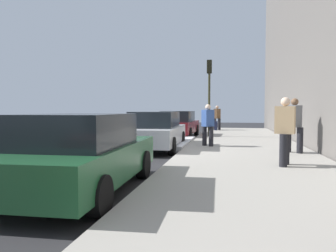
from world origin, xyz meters
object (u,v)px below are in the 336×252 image
object	(u,v)px
parked_car_maroon	(179,124)
pedestrian_blue_coat	(208,124)
pedestrian_tan_coat	(285,129)
traffic_light_pole	(209,85)
rolling_suitcase	(216,126)
parked_car_green	(83,153)
parked_car_silver	(156,131)
pedestrian_grey_coat	(294,124)
pedestrian_brown_coat	(217,117)

from	to	relation	value
parked_car_maroon	pedestrian_blue_coat	bearing A→B (deg)	-159.60
pedestrian_blue_coat	parked_car_maroon	bearing A→B (deg)	20.40
pedestrian_blue_coat	pedestrian_tan_coat	distance (m)	4.62
traffic_light_pole	rolling_suitcase	xyz separation A→B (m)	(5.20, -0.18, -2.47)
parked_car_green	traffic_light_pole	world-z (taller)	traffic_light_pole
parked_car_maroon	pedestrian_tan_coat	size ratio (longest dim) A/B	2.60
parked_car_green	rolling_suitcase	size ratio (longest dim) A/B	4.47
parked_car_silver	traffic_light_pole	distance (m)	5.68
pedestrian_grey_coat	pedestrian_tan_coat	distance (m)	2.72
pedestrian_brown_coat	rolling_suitcase	world-z (taller)	pedestrian_brown_coat
traffic_light_pole	parked_car_maroon	bearing A→B (deg)	62.52
parked_car_green	rolling_suitcase	world-z (taller)	parked_car_green
parked_car_silver	pedestrian_tan_coat	world-z (taller)	pedestrian_tan_coat
parked_car_silver	traffic_light_pole	bearing A→B (deg)	-19.92
parked_car_green	parked_car_maroon	bearing A→B (deg)	0.44
pedestrian_brown_coat	rolling_suitcase	xyz separation A→B (m)	(-0.41, 0.06, -0.60)
parked_car_green	pedestrian_tan_coat	xyz separation A→B (m)	(2.90, -4.16, 0.33)
pedestrian_grey_coat	traffic_light_pole	bearing A→B (deg)	28.14
parked_car_silver	rolling_suitcase	xyz separation A→B (m)	(10.14, -1.96, -0.29)
traffic_light_pole	rolling_suitcase	size ratio (longest dim) A/B	4.14
pedestrian_tan_coat	rolling_suitcase	distance (m)	13.97
pedestrian_brown_coat	pedestrian_tan_coat	distance (m)	14.36
rolling_suitcase	pedestrian_brown_coat	bearing A→B (deg)	-8.63
parked_car_green	parked_car_maroon	world-z (taller)	same
rolling_suitcase	pedestrian_grey_coat	bearing A→B (deg)	-164.90
pedestrian_blue_coat	pedestrian_grey_coat	xyz separation A→B (m)	(-1.43, -2.96, 0.09)
pedestrian_grey_coat	parked_car_silver	bearing A→B (deg)	78.42
parked_car_green	pedestrian_grey_coat	world-z (taller)	pedestrian_grey_coat
pedestrian_tan_coat	traffic_light_pole	bearing A→B (deg)	15.90
pedestrian_brown_coat	pedestrian_grey_coat	distance (m)	11.94
parked_car_silver	pedestrian_brown_coat	bearing A→B (deg)	-10.88
parked_car_silver	pedestrian_grey_coat	distance (m)	5.09
parked_car_silver	parked_car_maroon	size ratio (longest dim) A/B	1.02
pedestrian_grey_coat	pedestrian_tan_coat	bearing A→B (deg)	164.19
pedestrian_tan_coat	pedestrian_grey_coat	bearing A→B (deg)	-15.81
rolling_suitcase	pedestrian_blue_coat	bearing A→B (deg)	-179.72
parked_car_green	traffic_light_pole	distance (m)	11.81
pedestrian_tan_coat	rolling_suitcase	size ratio (longest dim) A/B	1.78
parked_car_silver	parked_car_maroon	xyz separation A→B (m)	(5.88, 0.02, -0.00)
parked_car_green	parked_car_silver	world-z (taller)	same
parked_car_green	pedestrian_blue_coat	xyz separation A→B (m)	(6.95, -1.94, 0.27)
pedestrian_brown_coat	rolling_suitcase	distance (m)	0.74
rolling_suitcase	traffic_light_pole	bearing A→B (deg)	178.07
pedestrian_blue_coat	pedestrian_tan_coat	world-z (taller)	pedestrian_tan_coat
parked_car_silver	traffic_light_pole	world-z (taller)	traffic_light_pole
parked_car_maroon	traffic_light_pole	world-z (taller)	traffic_light_pole
parked_car_green	pedestrian_blue_coat	bearing A→B (deg)	-15.57
pedestrian_brown_coat	pedestrian_blue_coat	bearing A→B (deg)	179.91
parked_car_maroon	rolling_suitcase	distance (m)	4.71
parked_car_green	pedestrian_tan_coat	world-z (taller)	pedestrian_tan_coat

